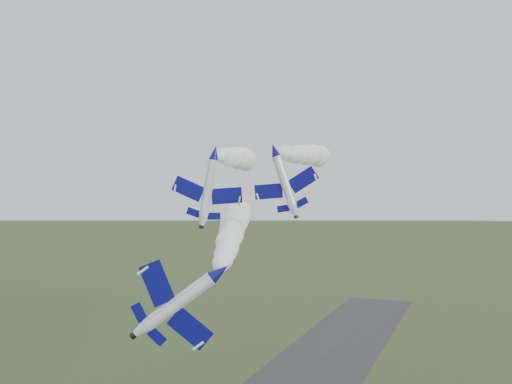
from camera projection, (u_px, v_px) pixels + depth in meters
jet_lead at (220, 272)px, 60.45m from camera, size 7.23×12.25×8.54m
smoke_trail_jet_lead at (232, 231)px, 94.10m from camera, size 29.08×58.50×5.39m
jet_pair_left at (215, 152)px, 91.63m from camera, size 11.33×13.32×3.74m
smoke_trail_jet_pair_left at (235, 158)px, 127.33m from camera, size 26.29×63.89×5.98m
jet_pair_right at (274, 150)px, 87.89m from camera, size 9.80×12.17×3.95m
smoke_trail_jet_pair_right at (305, 155)px, 124.75m from camera, size 16.46×70.05×5.50m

